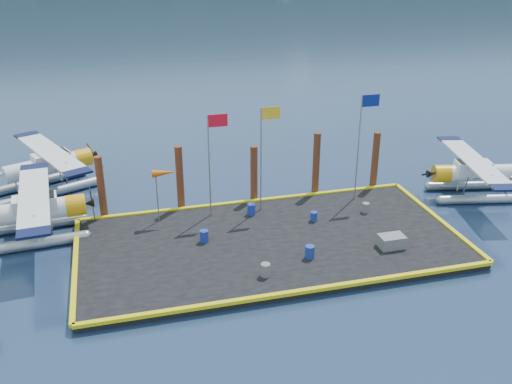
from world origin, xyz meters
TOP-DOWN VIEW (x-y plane):
  - ground at (0.00, 0.00)m, footprint 4000.00×4000.00m
  - dock at (0.00, 0.00)m, footprint 20.00×10.00m
  - dock_bumpers at (0.00, 0.00)m, footprint 20.25×10.25m
  - seaplane_b at (-12.37, 4.08)m, footprint 8.91×9.83m
  - seaplane_c at (-11.94, 10.85)m, footprint 9.11×9.57m
  - seaplane_d at (14.44, 2.96)m, footprint 8.60×9.36m
  - drum_0 at (-3.43, 0.75)m, footprint 0.46×0.46m
  - drum_1 at (1.41, -2.26)m, footprint 0.47×0.47m
  - drum_2 at (3.02, 1.56)m, footprint 0.39×0.39m
  - drum_3 at (-1.19, -3.32)m, footprint 0.47×0.47m
  - drum_4 at (6.34, 1.85)m, footprint 0.41×0.41m
  - drum_5 at (-0.21, 3.26)m, footprint 0.47×0.47m
  - crate at (5.89, -2.30)m, footprint 1.32×0.88m
  - flagpole_red at (-2.29, 3.80)m, footprint 1.14×0.08m
  - flagpole_yellow at (0.70, 3.80)m, footprint 1.14×0.08m
  - flagpole_blue at (6.70, 3.80)m, footprint 1.14×0.08m
  - windsock at (-5.03, 3.80)m, footprint 1.40×0.44m
  - piling_0 at (-8.50, 5.40)m, footprint 0.44×0.44m
  - piling_1 at (-4.00, 5.40)m, footprint 0.44×0.44m
  - piling_2 at (0.50, 5.40)m, footprint 0.44×0.44m
  - piling_3 at (4.50, 5.40)m, footprint 0.44×0.44m
  - piling_4 at (8.50, 5.40)m, footprint 0.44×0.44m

SIDE VIEW (x-z plane):
  - ground at x=0.00m, z-range 0.00..0.00m
  - dock at x=0.00m, z-range 0.00..0.40m
  - dock_bumpers at x=0.00m, z-range 0.40..0.58m
  - drum_2 at x=3.02m, z-range 0.40..0.95m
  - drum_4 at x=6.34m, z-range 0.40..0.98m
  - drum_0 at x=-3.43m, z-range 0.40..1.04m
  - drum_5 at x=-0.21m, z-range 0.40..1.06m
  - drum_3 at x=-1.19m, z-range 0.40..1.06m
  - crate at x=5.89m, z-range 0.40..1.06m
  - drum_1 at x=1.41m, z-range 0.40..1.07m
  - seaplane_d at x=14.44m, z-range -0.21..3.10m
  - seaplane_b at x=-12.37m, z-range -0.22..3.26m
  - seaplane_c at x=-11.94m, z-range -0.23..3.27m
  - piling_2 at x=0.50m, z-range 0.00..3.80m
  - piling_0 at x=-8.50m, z-range 0.00..4.00m
  - piling_4 at x=8.50m, z-range 0.00..4.00m
  - piling_1 at x=-4.00m, z-range 0.00..4.20m
  - piling_3 at x=4.50m, z-range 0.00..4.30m
  - windsock at x=-5.03m, z-range 1.67..4.79m
  - flagpole_red at x=-2.29m, z-range 1.40..7.40m
  - flagpole_yellow at x=0.70m, z-range 1.41..7.61m
  - flagpole_blue at x=6.70m, z-range 1.44..7.94m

